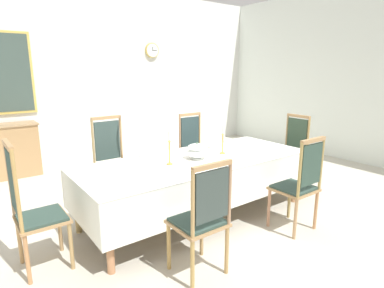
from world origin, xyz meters
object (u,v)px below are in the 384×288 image
(chair_head_west, at_px, (32,208))
(spoon_secondary, at_px, (205,147))
(candlestick_west, at_px, (169,151))
(bowl_near_left, at_px, (230,141))
(chair_north_b, at_px, (195,148))
(spoon_primary, at_px, (235,141))
(chair_south_a, at_px, (202,217))
(chair_south_b, at_px, (299,183))
(chair_north_a, at_px, (112,161))
(mounted_clock, at_px, (152,50))
(candlestick_east, at_px, (223,142))
(bowl_far_left, at_px, (222,164))
(bowl_near_right, at_px, (200,147))
(chair_head_east, at_px, (291,150))
(soup_tureen, at_px, (197,151))
(bowl_far_right, at_px, (145,156))
(dining_table, at_px, (198,164))

(chair_head_west, bearing_deg, spoon_secondary, 100.24)
(candlestick_west, distance_m, bowl_near_left, 1.39)
(chair_north_b, xyz_separation_m, spoon_primary, (0.37, -0.52, 0.17))
(chair_south_a, relative_size, chair_south_b, 0.98)
(chair_north_a, height_order, mounted_clock, mounted_clock)
(candlestick_east, bearing_deg, chair_north_a, 138.40)
(bowl_far_left, xyz_separation_m, spoon_secondary, (0.41, 0.82, -0.02))
(bowl_near_right, distance_m, spoon_primary, 0.71)
(spoon_primary, bearing_deg, candlestick_west, -150.53)
(chair_head_east, relative_size, soup_tureen, 4.34)
(chair_south_a, relative_size, candlestick_west, 2.77)
(candlestick_east, bearing_deg, chair_south_a, -138.62)
(candlestick_west, bearing_deg, chair_head_west, 180.00)
(spoon_primary, relative_size, mounted_clock, 0.56)
(chair_head_east, relative_size, bowl_far_right, 7.46)
(chair_south_b, bearing_deg, spoon_primary, 75.40)
(chair_head_west, height_order, bowl_near_right, chair_head_west)
(chair_south_a, xyz_separation_m, bowl_near_right, (1.03, 1.35, 0.20))
(spoon_primary, bearing_deg, bowl_far_right, -167.52)
(candlestick_east, distance_m, spoon_primary, 0.80)
(dining_table, relative_size, bowl_near_left, 15.59)
(bowl_near_left, xyz_separation_m, mounted_clock, (0.39, 2.91, 1.43))
(dining_table, relative_size, chair_south_b, 2.62)
(chair_north_b, xyz_separation_m, bowl_far_right, (-1.16, -0.52, 0.19))
(bowl_near_right, bearing_deg, chair_south_b, -75.93)
(chair_south_b, xyz_separation_m, candlestick_west, (-1.08, 0.96, 0.33))
(candlestick_west, bearing_deg, candlestick_east, -0.00)
(chair_south_b, xyz_separation_m, bowl_near_left, (0.24, 1.38, 0.20))
(chair_south_a, relative_size, candlestick_east, 2.91)
(chair_south_a, xyz_separation_m, candlestick_east, (1.09, 0.96, 0.33))
(chair_north_b, bearing_deg, dining_table, 54.76)
(chair_north_a, relative_size, bowl_far_right, 8.00)
(chair_head_east, xyz_separation_m, bowl_far_right, (-2.32, 0.44, 0.19))
(dining_table, distance_m, bowl_near_left, 1.02)
(chair_north_a, bearing_deg, bowl_near_right, 150.68)
(soup_tureen, relative_size, spoon_secondary, 1.46)
(candlestick_east, relative_size, spoon_secondary, 2.10)
(candlestick_east, xyz_separation_m, spoon_primary, (0.65, 0.45, -0.14))
(chair_south_b, bearing_deg, chair_north_a, 125.39)
(bowl_near_left, bearing_deg, chair_north_b, 113.82)
(bowl_far_left, relative_size, bowl_far_right, 1.15)
(chair_head_west, distance_m, soup_tureen, 1.85)
(chair_head_east, bearing_deg, candlestick_east, 90.00)
(candlestick_west, relative_size, bowl_near_right, 2.40)
(dining_table, distance_m, bowl_near_right, 0.53)
(chair_north_b, xyz_separation_m, bowl_near_left, (0.24, -0.54, 0.19))
(soup_tureen, bearing_deg, candlestick_west, -180.00)
(dining_table, height_order, chair_south_a, chair_south_a)
(dining_table, xyz_separation_m, chair_head_east, (1.84, 0.00, -0.10))
(chair_south_a, height_order, bowl_far_right, chair_south_a)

